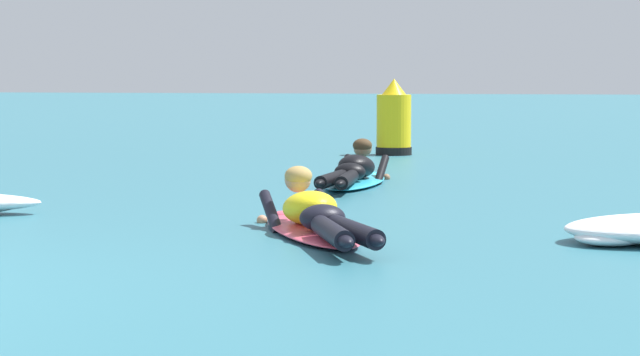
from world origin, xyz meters
TOP-DOWN VIEW (x-y plane):
  - ground_plane at (0.00, 10.00)m, footprint 120.00×120.00m
  - surfer_near at (2.78, 3.15)m, footprint 1.48×2.39m
  - surfer_far at (2.29, 7.18)m, footprint 0.56×2.48m
  - channel_marker_buoy at (1.93, 12.24)m, footprint 0.55×0.55m

SIDE VIEW (x-z plane):
  - ground_plane at x=0.00m, z-range 0.00..0.00m
  - surfer_far at x=2.29m, z-range -0.13..0.41m
  - surfer_near at x=2.78m, z-range -0.13..0.41m
  - channel_marker_buoy at x=1.93m, z-range -0.11..1.05m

